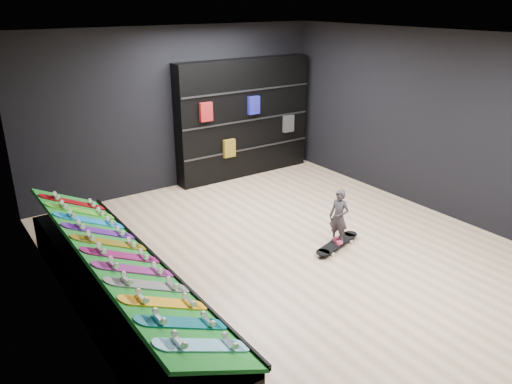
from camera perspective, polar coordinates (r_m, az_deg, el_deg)
floor at (r=7.29m, az=4.16°, el=-6.99°), size 6.00×7.00×0.01m
ceiling at (r=6.43m, az=4.90°, el=17.23°), size 6.00×7.00×0.01m
wall_back at (r=9.59m, az=-8.90°, el=9.36°), size 6.00×0.02×3.00m
wall_left at (r=5.44m, az=-20.92°, el=-1.19°), size 0.02×7.00×3.00m
wall_right at (r=8.86m, az=19.92°, el=7.34°), size 0.02×7.00×3.00m
display_rack at (r=6.10m, az=-15.23°, el=-11.18°), size 0.90×4.50×0.50m
turf_ramp at (r=5.89m, az=-15.21°, el=-7.26°), size 0.92×4.50×0.46m
back_shelving at (r=10.16m, az=-1.42°, el=8.40°), size 2.94×0.34×2.35m
floor_skateboard at (r=7.50m, az=9.25°, el=-5.96°), size 1.00×0.47×0.09m
child at (r=7.37m, az=9.38°, el=-3.97°), size 0.18×0.22×0.49m
display_board_0 at (r=4.39m, az=-6.03°, el=-17.03°), size 0.93×0.22×0.50m
display_board_1 at (r=4.66m, az=-8.37°, el=-14.55°), size 0.93×0.22×0.50m
display_board_2 at (r=4.95m, az=-10.40°, el=-12.34°), size 0.93×0.22×0.50m
display_board_3 at (r=5.25m, az=-12.17°, el=-10.36°), size 0.93×0.22×0.50m
display_board_4 at (r=5.56m, az=-13.73°, el=-8.58°), size 0.93×0.22×0.50m
display_board_5 at (r=5.88m, az=-15.12°, el=-7.00°), size 0.93×0.22×0.50m
display_board_6 at (r=6.20m, az=-16.35°, el=-5.57°), size 0.93×0.22×0.50m
display_board_7 at (r=6.53m, az=-17.45°, el=-4.28°), size 0.93×0.22×0.50m
display_board_8 at (r=6.87m, az=-18.45°, el=-3.12°), size 0.93×0.22×0.50m
display_board_9 at (r=7.21m, az=-19.34°, el=-2.06°), size 0.93×0.22×0.50m
display_board_10 at (r=7.55m, az=-20.16°, el=-1.10°), size 0.93×0.22×0.50m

